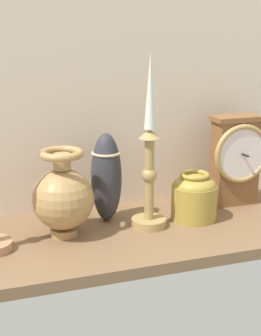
# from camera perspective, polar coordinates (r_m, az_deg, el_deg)

# --- Properties ---
(ground_plane) EXTENTS (1.00, 0.36, 0.02)m
(ground_plane) POSITION_cam_1_polar(r_m,az_deg,el_deg) (1.17, 0.94, -7.07)
(ground_plane) COLOR brown
(back_wall) EXTENTS (1.20, 0.02, 0.65)m
(back_wall) POSITION_cam_1_polar(r_m,az_deg,el_deg) (1.26, -1.91, 10.39)
(back_wall) COLOR beige
(back_wall) RESTS_ON ground_plane
(mantel_clock) EXTENTS (0.14, 0.09, 0.22)m
(mantel_clock) POSITION_cam_1_polar(r_m,az_deg,el_deg) (1.31, 11.33, 1.01)
(mantel_clock) COLOR brown
(mantel_clock) RESTS_ON ground_plane
(candlestick_tall_left) EXTENTS (0.08, 0.08, 0.38)m
(candlestick_tall_left) POSITION_cam_1_polar(r_m,az_deg,el_deg) (1.14, 2.05, 0.35)
(candlestick_tall_left) COLOR tan
(candlestick_tall_left) RESTS_ON ground_plane
(brass_vase_bulbous) EXTENTS (0.13, 0.13, 0.19)m
(brass_vase_bulbous) POSITION_cam_1_polar(r_m,az_deg,el_deg) (1.11, -7.29, -3.09)
(brass_vase_bulbous) COLOR tan
(brass_vase_bulbous) RESTS_ON ground_plane
(brass_vase_jar) EXTENTS (0.10, 0.10, 0.11)m
(brass_vase_jar) POSITION_cam_1_polar(r_m,az_deg,el_deg) (1.21, 6.88, -2.97)
(brass_vase_jar) COLOR #AA8D38
(brass_vase_jar) RESTS_ON ground_plane
(tall_ceramic_vase) EXTENTS (0.07, 0.07, 0.20)m
(tall_ceramic_vase) POSITION_cam_1_polar(r_m,az_deg,el_deg) (1.18, -2.63, -0.98)
(tall_ceramic_vase) COLOR #303037
(tall_ceramic_vase) RESTS_ON ground_plane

